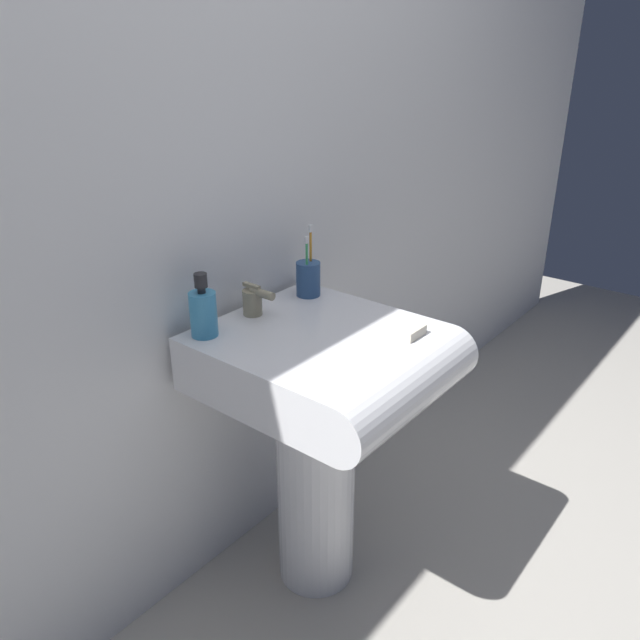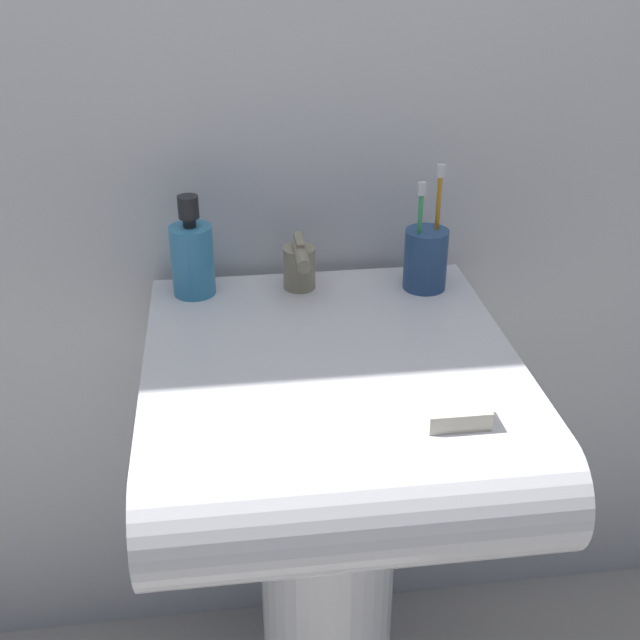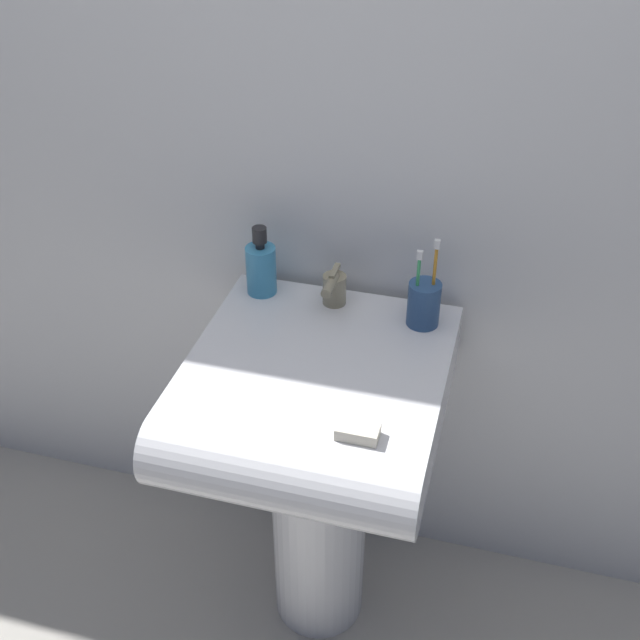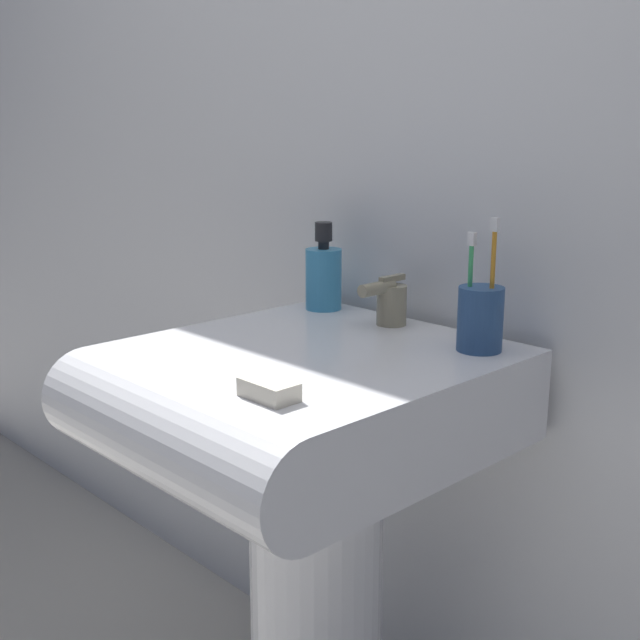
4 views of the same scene
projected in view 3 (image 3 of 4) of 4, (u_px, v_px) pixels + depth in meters
ground_plane at (319, 600)px, 2.07m from camera, size 6.00×6.00×0.00m
wall_back at (359, 110)px, 1.61m from camera, size 5.00×0.05×2.40m
sink_pedestal at (319, 515)px, 1.88m from camera, size 0.22×0.22×0.65m
sink_basin at (312, 402)px, 1.60m from camera, size 0.51×0.58×0.14m
faucet at (334, 288)px, 1.74m from camera, size 0.05×0.10×0.09m
toothbrush_cup at (424, 303)px, 1.67m from camera, size 0.07×0.07×0.20m
soap_bottle at (261, 267)px, 1.77m from camera, size 0.07×0.07×0.16m
bar_soap at (358, 432)px, 1.41m from camera, size 0.08×0.04×0.02m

